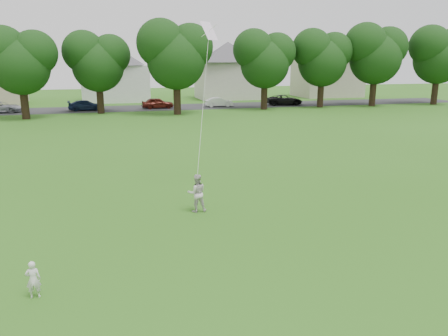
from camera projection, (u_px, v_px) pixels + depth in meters
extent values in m
plane|color=#2B5D15|center=(168.00, 273.00, 11.72)|extent=(160.00, 160.00, 0.00)
cube|color=#2D2D30|center=(119.00, 109.00, 51.10)|extent=(90.00, 7.00, 0.01)
imported|color=silver|center=(33.00, 279.00, 10.41)|extent=(0.36, 0.24, 0.95)
imported|color=beige|center=(197.00, 193.00, 16.32)|extent=(0.71, 0.56, 1.45)
plane|color=white|center=(209.00, 31.00, 18.29)|extent=(0.96, 0.90, 0.76)
cylinder|color=white|center=(203.00, 103.00, 17.27)|extent=(0.01, 0.01, 6.73)
cylinder|color=black|center=(24.00, 101.00, 41.79)|extent=(0.73, 0.73, 3.38)
cylinder|color=black|center=(100.00, 98.00, 46.25)|extent=(0.72, 0.72, 3.32)
cylinder|color=black|center=(177.00, 96.00, 45.32)|extent=(0.76, 0.76, 3.74)
cylinder|color=black|center=(264.00, 94.00, 50.03)|extent=(0.74, 0.74, 3.48)
cylinder|color=black|center=(321.00, 92.00, 52.36)|extent=(0.74, 0.74, 3.56)
cylinder|color=black|center=(373.00, 90.00, 53.63)|extent=(0.77, 0.77, 3.85)
cylinder|color=black|center=(435.00, 89.00, 55.59)|extent=(0.77, 0.77, 3.80)
imported|color=gray|center=(1.00, 107.00, 46.92)|extent=(4.34, 2.15, 1.18)
imported|color=#162445|center=(86.00, 105.00, 49.12)|extent=(3.96, 1.71, 1.14)
imported|color=#551911|center=(158.00, 103.00, 51.12)|extent=(3.75, 1.60, 1.26)
imported|color=silver|center=(219.00, 102.00, 52.99)|extent=(3.49, 1.40, 1.13)
imported|color=black|center=(285.00, 100.00, 55.12)|extent=(4.71, 2.64, 1.24)
cube|color=silver|center=(116.00, 83.00, 59.90)|extent=(8.76, 6.93, 4.85)
pyramid|color=#4C494E|center=(113.00, 45.00, 58.67)|extent=(12.64, 12.64, 2.66)
cube|color=beige|center=(228.00, 81.00, 63.85)|extent=(8.57, 7.29, 5.23)
pyramid|color=#4C494E|center=(228.00, 42.00, 62.52)|extent=(12.37, 12.37, 2.87)
cube|color=#BEB69D|center=(327.00, 78.00, 67.80)|extent=(9.14, 7.33, 5.66)
pyramid|color=#4C494E|center=(329.00, 38.00, 66.36)|extent=(13.18, 13.18, 3.11)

